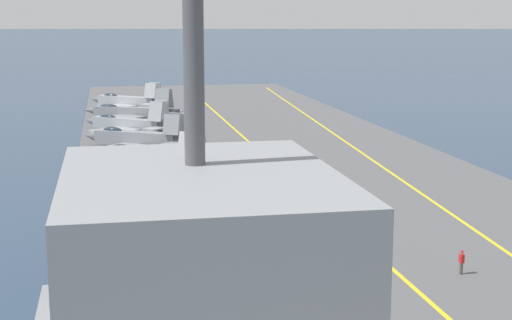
{
  "coord_description": "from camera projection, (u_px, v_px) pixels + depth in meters",
  "views": [
    {
      "loc": [
        -100.21,
        20.19,
        18.85
      ],
      "look_at": [
        -16.33,
        4.2,
        2.9
      ],
      "focal_mm": 55.0,
      "sensor_mm": 36.0,
      "label": 1
    }
  ],
  "objects": [
    {
      "name": "ground_plane",
      "position": [
        264.0,
        158.0,
        103.94
      ],
      "size": [
        2000.0,
        2000.0,
        0.0
      ],
      "primitive_type": "plane",
      "color": "navy"
    },
    {
      "name": "carrier_deck",
      "position": [
        264.0,
        157.0,
        103.9
      ],
      "size": [
        210.91,
        48.64,
        0.4
      ],
      "primitive_type": "cube",
      "color": "#565659",
      "rests_on": "ground"
    },
    {
      "name": "deck_stripe_foul_line",
      "position": [
        360.0,
        152.0,
        106.32
      ],
      "size": [
        189.43,
        12.95,
        0.01
      ],
      "primitive_type": "cube",
      "rotation": [
        0.0,
        0.0,
        -0.07
      ],
      "color": "yellow",
      "rests_on": "carrier_deck"
    },
    {
      "name": "deck_stripe_centerline",
      "position": [
        264.0,
        155.0,
        103.86
      ],
      "size": [
        189.82,
        0.36,
        0.01
      ],
      "primitive_type": "cube",
      "color": "yellow",
      "rests_on": "carrier_deck"
    },
    {
      "name": "parked_jet_nearest",
      "position": [
        192.0,
        288.0,
        46.98
      ],
      "size": [
        13.17,
        15.16,
        6.3
      ],
      "color": "gray",
      "rests_on": "carrier_deck"
    },
    {
      "name": "parked_jet_second",
      "position": [
        152.0,
        224.0,
        60.51
      ],
      "size": [
        13.75,
        15.93,
        6.06
      ],
      "color": "#A8AAAF",
      "rests_on": "carrier_deck"
    },
    {
      "name": "parked_jet_third",
      "position": [
        158.0,
        189.0,
        72.85
      ],
      "size": [
        13.49,
        16.36,
        6.27
      ],
      "color": "gray",
      "rests_on": "carrier_deck"
    },
    {
      "name": "parked_jet_fourth",
      "position": [
        151.0,
        159.0,
        87.17
      ],
      "size": [
        13.77,
        15.15,
        6.11
      ],
      "color": "#A8AAAF",
      "rests_on": "carrier_deck"
    },
    {
      "name": "parked_jet_fifth",
      "position": [
        138.0,
        139.0,
        101.16
      ],
      "size": [
        13.19,
        15.18,
        6.11
      ],
      "color": "gray",
      "rests_on": "carrier_deck"
    },
    {
      "name": "parked_jet_sixth",
      "position": [
        130.0,
        124.0,
        115.08
      ],
      "size": [
        13.59,
        14.7,
        6.21
      ],
      "color": "#93999E",
      "rests_on": "carrier_deck"
    },
    {
      "name": "parked_jet_seventh",
      "position": [
        133.0,
        112.0,
        128.25
      ],
      "size": [
        12.99,
        16.61,
        6.64
      ],
      "color": "gray",
      "rests_on": "carrier_deck"
    },
    {
      "name": "parked_jet_eighth",
      "position": [
        128.0,
        101.0,
        142.65
      ],
      "size": [
        13.42,
        15.07,
        6.36
      ],
      "color": "#9EA3A8",
      "rests_on": "carrier_deck"
    },
    {
      "name": "crew_red_vest",
      "position": [
        462.0,
        261.0,
        56.24
      ],
      "size": [
        0.41,
        0.31,
        1.79
      ],
      "color": "#4C473D",
      "rests_on": "carrier_deck"
    },
    {
      "name": "crew_purple_vest",
      "position": [
        320.0,
        234.0,
        63.49
      ],
      "size": [
        0.41,
        0.31,
        1.69
      ],
      "color": "#4C473D",
      "rests_on": "carrier_deck"
    }
  ]
}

